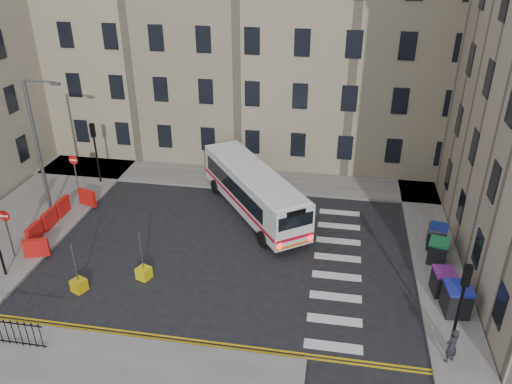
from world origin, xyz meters
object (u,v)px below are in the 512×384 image
(streetlamp, at_px, (38,148))
(bus, at_px, (253,189))
(wheelie_bin_b, at_px, (443,282))
(pedestrian, at_px, (452,346))
(wheelie_bin_d, at_px, (436,237))
(bollard_yellow, at_px, (144,273))
(bollard_chevron, at_px, (79,285))
(wheelie_bin_a, at_px, (456,299))
(wheelie_bin_c, at_px, (438,251))
(wheelie_bin_e, at_px, (438,236))

(streetlamp, relative_size, bus, 0.86)
(wheelie_bin_b, distance_m, pedestrian, 4.32)
(wheelie_bin_d, bearing_deg, bollard_yellow, -152.78)
(wheelie_bin_b, height_order, wheelie_bin_d, wheelie_bin_b)
(pedestrian, height_order, bollard_chevron, pedestrian)
(streetlamp, relative_size, pedestrian, 5.27)
(wheelie_bin_a, xyz_separation_m, wheelie_bin_d, (-0.11, 5.19, -0.11))
(wheelie_bin_d, distance_m, pedestrian, 8.24)
(wheelie_bin_a, xyz_separation_m, wheelie_bin_b, (-0.34, 1.29, -0.08))
(streetlamp, height_order, wheelie_bin_b, streetlamp)
(bus, distance_m, wheelie_bin_c, 10.76)
(streetlamp, height_order, pedestrian, streetlamp)
(bus, relative_size, wheelie_bin_c, 7.33)
(pedestrian, distance_m, bollard_chevron, 16.49)
(pedestrian, bearing_deg, streetlamp, -54.48)
(wheelie_bin_c, bearing_deg, wheelie_bin_a, -71.82)
(streetlamp, xyz_separation_m, wheelie_bin_a, (22.17, -5.12, -3.49))
(wheelie_bin_e, bearing_deg, streetlamp, -164.92)
(wheelie_bin_a, bearing_deg, bus, 138.41)
(wheelie_bin_c, relative_size, bollard_yellow, 2.16)
(bus, xyz_separation_m, wheelie_bin_e, (10.30, -2.12, -0.83))
(wheelie_bin_a, bearing_deg, bollard_yellow, 173.69)
(wheelie_bin_d, height_order, bollard_chevron, wheelie_bin_d)
(wheelie_bin_b, height_order, pedestrian, pedestrian)
(bollard_yellow, bearing_deg, wheelie_bin_a, -0.65)
(bollard_yellow, bearing_deg, wheelie_bin_c, 14.58)
(bollard_yellow, bearing_deg, wheelie_bin_e, 19.79)
(wheelie_bin_a, relative_size, wheelie_bin_d, 1.18)
(wheelie_bin_a, relative_size, wheelie_bin_b, 1.14)
(streetlamp, relative_size, wheelie_bin_a, 5.92)
(wheelie_bin_d, distance_m, wheelie_bin_e, 0.19)
(wheelie_bin_c, relative_size, pedestrian, 0.84)
(bollard_chevron, bearing_deg, wheelie_bin_d, 20.81)
(bus, height_order, bollard_yellow, bus)
(wheelie_bin_c, bearing_deg, pedestrian, -79.10)
(wheelie_bin_b, xyz_separation_m, wheelie_bin_e, (0.33, 4.07, -0.01))
(streetlamp, relative_size, wheelie_bin_e, 6.44)
(wheelie_bin_e, distance_m, bollard_yellow, 15.34)
(streetlamp, xyz_separation_m, wheelie_bin_e, (22.16, 0.24, -3.59))
(streetlamp, height_order, wheelie_bin_d, streetlamp)
(wheelie_bin_d, bearing_deg, wheelie_bin_c, -86.36)
(wheelie_bin_e, xyz_separation_m, bollard_chevron, (-17.09, -6.62, -0.44))
(pedestrian, bearing_deg, bollard_yellow, -46.77)
(wheelie_bin_a, height_order, pedestrian, pedestrian)
(wheelie_bin_b, bearing_deg, bus, 141.29)
(bus, height_order, pedestrian, bus)
(bus, distance_m, bollard_yellow, 8.49)
(streetlamp, relative_size, wheelie_bin_b, 6.74)
(pedestrian, bearing_deg, bollard_chevron, -39.84)
(bus, height_order, wheelie_bin_a, bus)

